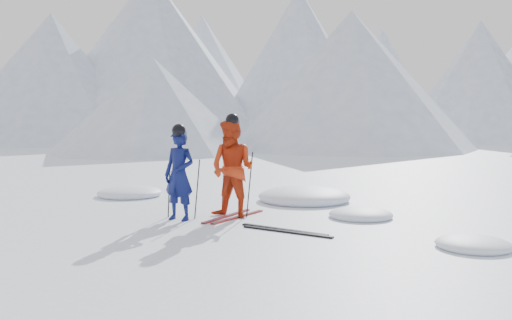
% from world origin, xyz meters
% --- Properties ---
extents(ground, '(160.00, 160.00, 0.00)m').
position_xyz_m(ground, '(0.00, 0.00, 0.00)').
color(ground, white).
rests_on(ground, ground).
extents(mountain_range, '(106.15, 62.94, 15.53)m').
position_xyz_m(mountain_range, '(5.71, 35.31, 6.72)').
color(mountain_range, '#B2BCD1').
rests_on(mountain_range, ground).
extents(skier_blue, '(0.67, 0.48, 1.71)m').
position_xyz_m(skier_blue, '(-2.58, -0.52, 0.86)').
color(skier_blue, '#0C134B').
rests_on(skier_blue, ground).
extents(skier_red, '(1.04, 0.88, 1.91)m').
position_xyz_m(skier_red, '(-1.75, 0.09, 0.96)').
color(skier_red, red).
rests_on(skier_red, ground).
extents(pole_blue_left, '(0.12, 0.08, 1.14)m').
position_xyz_m(pole_blue_left, '(-2.88, -0.37, 0.57)').
color(pole_blue_left, black).
rests_on(pole_blue_left, ground).
extents(pole_blue_right, '(0.12, 0.07, 1.14)m').
position_xyz_m(pole_blue_right, '(-2.33, -0.27, 0.57)').
color(pole_blue_right, black).
rests_on(pole_blue_right, ground).
extents(pole_red_left, '(0.13, 0.10, 1.27)m').
position_xyz_m(pole_red_left, '(-2.05, 0.34, 0.64)').
color(pole_red_left, black).
rests_on(pole_red_left, ground).
extents(pole_red_right, '(0.13, 0.09, 1.27)m').
position_xyz_m(pole_red_right, '(-1.45, 0.24, 0.64)').
color(pole_red_right, black).
rests_on(pole_red_right, ground).
extents(ski_worn_left, '(0.33, 1.70, 0.03)m').
position_xyz_m(ski_worn_left, '(-1.87, 0.09, 0.01)').
color(ski_worn_left, black).
rests_on(ski_worn_left, ground).
extents(ski_worn_right, '(0.45, 1.68, 0.03)m').
position_xyz_m(ski_worn_right, '(-1.63, 0.09, 0.01)').
color(ski_worn_right, black).
rests_on(ski_worn_right, ground).
extents(ski_loose_a, '(1.66, 0.53, 0.03)m').
position_xyz_m(ski_loose_a, '(-0.44, -0.80, 0.01)').
color(ski_loose_a, black).
rests_on(ski_loose_a, ground).
extents(ski_loose_b, '(1.68, 0.47, 0.03)m').
position_xyz_m(ski_loose_b, '(-0.34, -0.95, 0.01)').
color(ski_loose_b, black).
rests_on(ski_loose_b, ground).
extents(snow_lumps, '(9.20, 5.30, 0.47)m').
position_xyz_m(snow_lumps, '(-1.52, 1.98, 0.00)').
color(snow_lumps, white).
rests_on(snow_lumps, ground).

